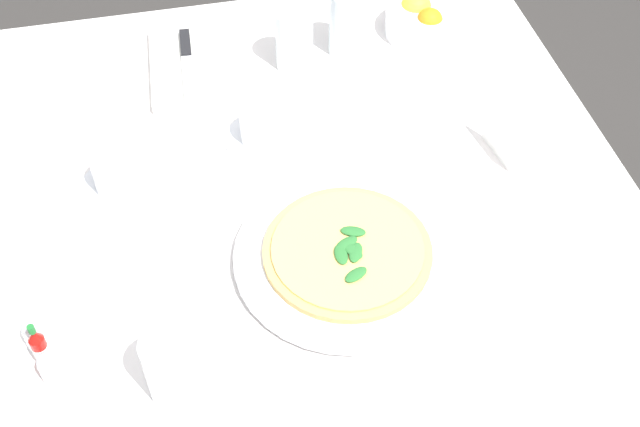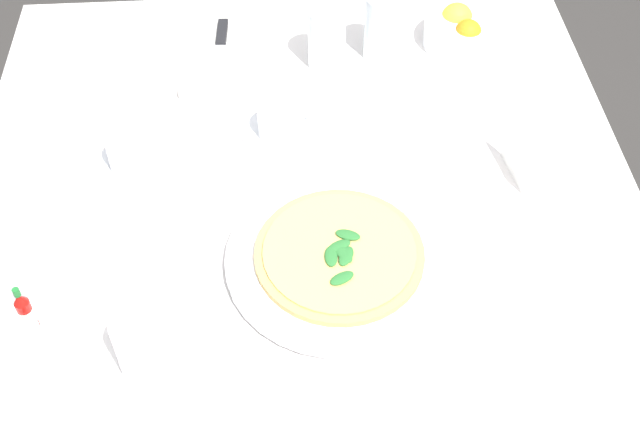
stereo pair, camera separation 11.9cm
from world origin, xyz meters
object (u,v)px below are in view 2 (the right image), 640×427
Objects in this scene: hot_sauce_bottle at (26,312)px; pepper_shaker at (24,299)px; pizza_plate at (339,259)px; dinner_knife at (220,50)px; water_glass_left_edge at (327,40)px; water_glass_far_left at (383,30)px; menu_card at (516,162)px; citrus_bowl at (464,31)px; salt_shaker at (32,333)px; napkin_folded at (221,56)px; coffee_cup_near_right at (282,123)px; pizza at (339,253)px; water_glass_right_edge at (143,348)px; coffee_cup_center_back at (133,153)px.

hot_sauce_bottle is 1.48× the size of pepper_shaker.
pizza_plate is 1.65× the size of dinner_knife.
water_glass_left_edge is at bearing 138.82° from pepper_shaker.
water_glass_far_left is 0.36m from menu_card.
citrus_bowl reaches higher than salt_shaker.
napkin_folded is 0.63m from salt_shaker.
water_glass_far_left is (-0.20, 0.19, 0.03)m from coffee_cup_near_right.
salt_shaker is 0.63× the size of menu_card.
water_glass_left_edge is at bearing 178.15° from pizza.
water_glass_right_edge is 0.20m from pepper_shaker.
napkin_folded is at bearing -97.14° from water_glass_left_edge.
napkin_folded is 2.53× the size of menu_card.
water_glass_right_edge is 0.86× the size of water_glass_far_left.
coffee_cup_center_back is 1.45× the size of menu_card.
citrus_bowl is 2.67× the size of salt_shaker.
salt_shaker is (0.58, -0.23, 0.00)m from dinner_knife.
water_glass_right_edge is 1.26× the size of hot_sauce_bottle.
pepper_shaker is (0.53, -0.25, 0.02)m from napkin_folded.
hot_sauce_bottle reaches higher than dinner_knife.
water_glass_far_left is at bearing 93.09° from dinner_knife.
pepper_shaker is at bearing -83.35° from pizza_plate.
water_glass_far_left is at bearing 136.10° from hot_sauce_bottle.
hot_sauce_bottle is 0.03m from salt_shaker.
salt_shaker is (0.56, -0.42, -0.03)m from water_glass_left_edge.
citrus_bowl is (-0.66, 0.53, -0.02)m from water_glass_right_edge.
water_glass_right_edge is 0.70× the size of citrus_bowl.
pepper_shaker is at bearing -51.66° from citrus_bowl.
water_glass_right_edge is 1.17× the size of menu_card.
coffee_cup_center_back is 1.07× the size of water_glass_far_left.
citrus_bowl is 0.90m from hot_sauce_bottle.
citrus_bowl is 0.91m from salt_shaker.
coffee_cup_center_back is 0.32m from hot_sauce_bottle.
water_glass_far_left reaches higher than salt_shaker.
hot_sauce_bottle reaches higher than pizza_plate.
pizza is 2.30× the size of water_glass_right_edge.
water_glass_far_left is (-0.02, 0.10, 0.00)m from water_glass_left_edge.
water_glass_left_edge is at bearing 178.14° from pizza_plate.
coffee_cup_near_right is 0.57× the size of napkin_folded.
coffee_cup_center_back is (-0.22, -0.31, 0.00)m from pizza.
pizza is 0.43m from hot_sauce_bottle.
pepper_shaker is at bearing -160.35° from salt_shaker.
pizza reaches higher than napkin_folded.
pizza_plate is 0.46m from water_glass_left_edge.
citrus_bowl is at bearing 151.79° from pizza.
water_glass_left_edge reaches higher than pepper_shaker.
hot_sauce_bottle is (0.56, -0.24, 0.02)m from napkin_folded.
water_glass_far_left is at bearing 137.17° from coffee_cup_near_right.
water_glass_left_edge is (-0.18, 0.09, 0.03)m from coffee_cup_near_right.
dinner_knife is at bearing -153.02° from coffee_cup_near_right.
salt_shaker reaches higher than dinner_knife.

